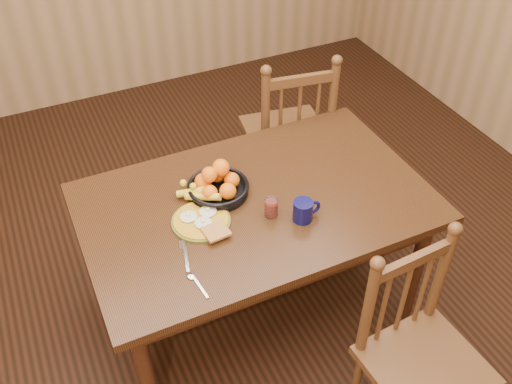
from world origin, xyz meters
name	(u,v)px	position (x,y,z in m)	size (l,w,h in m)	color
room	(256,87)	(0.00, 0.00, 1.35)	(4.52, 5.02, 2.72)	black
dining_table	(256,213)	(0.00, 0.00, 0.67)	(1.60, 1.00, 0.75)	black
chair_far	(288,134)	(0.54, 0.70, 0.51)	(0.54, 0.53, 1.06)	#462815
chair_near	(419,355)	(0.33, -0.87, 0.48)	(0.47, 0.45, 0.99)	#462815
breakfast_plate	(202,221)	(-0.28, -0.04, 0.76)	(0.26, 0.29, 0.04)	#59601E
fork	(185,254)	(-0.41, -0.18, 0.75)	(0.05, 0.18, 0.00)	silver
spoon	(194,280)	(-0.43, -0.33, 0.75)	(0.04, 0.16, 0.01)	silver
coffee_mug	(304,210)	(0.14, -0.20, 0.80)	(0.13, 0.09, 0.10)	#0B0B3E
juice_glass	(271,208)	(0.02, -0.12, 0.79)	(0.06, 0.06, 0.09)	silver
fruit_bowl	(216,185)	(-0.15, 0.12, 0.80)	(0.32, 0.29, 0.17)	black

